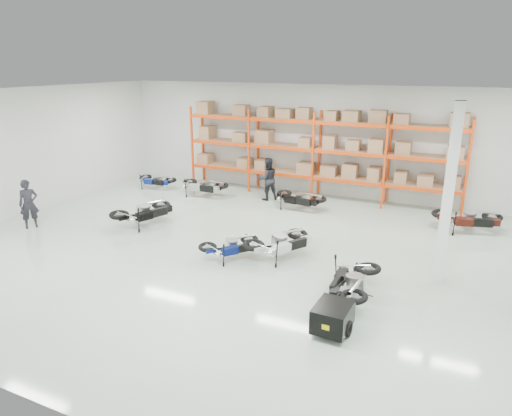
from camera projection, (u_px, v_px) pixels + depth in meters
The scene contains 14 objects.
room at pixel (246, 178), 12.67m from camera, with size 18.00×18.00×18.00m.
pallet_rack at pixel (317, 143), 18.25m from camera, with size 11.28×0.98×3.62m.
structural_column at pixel (448, 196), 11.03m from camera, with size 0.25×0.25×4.50m, color white.
moto_blue_centre at pixel (232, 243), 12.85m from camera, with size 0.70×1.57×0.96m, color #081352, non-canonical shape.
moto_silver_left at pixel (281, 239), 12.89m from camera, with size 0.83×1.86×1.14m, color silver, non-canonical shape.
moto_black_far_left at pixel (144, 208), 15.48m from camera, with size 0.87×1.95×1.19m, color black, non-canonical shape.
moto_touring_right at pixel (352, 276), 10.63m from camera, with size 0.83×1.86×1.14m, color black, non-canonical shape.
trailer at pixel (333, 317), 9.31m from camera, with size 0.78×1.49×0.62m.
moto_back_a at pixel (155, 178), 20.02m from camera, with size 0.70×1.58×0.97m, color navy, non-canonical shape.
moto_back_b at pixel (202, 183), 18.89m from camera, with size 0.81×1.82×1.11m, color #9FA5A8, non-canonical shape.
moto_back_c at pixel (298, 195), 17.20m from camera, with size 0.79×1.77×1.08m, color black, non-canonical shape.
moto_back_d at pixel (469, 215), 14.87m from camera, with size 0.85×1.90×1.16m, color #3B100B, non-canonical shape.
person_left at pixel (29, 204), 15.18m from camera, with size 0.60×0.39×1.65m, color black.
person_back at pixel (268, 179), 18.28m from camera, with size 0.84×0.65×1.73m, color black.
Camera 1 is at (5.41, -11.07, 5.33)m, focal length 32.00 mm.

